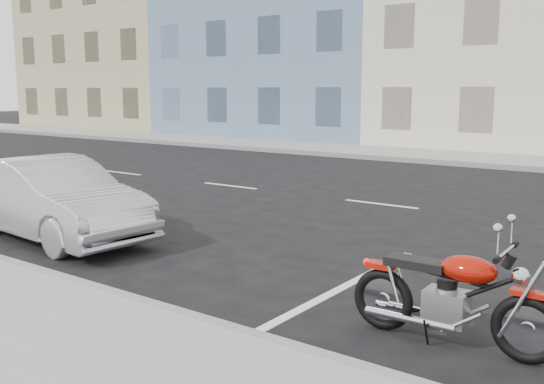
{
  "coord_description": "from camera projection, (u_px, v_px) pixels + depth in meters",
  "views": [
    {
      "loc": [
        3.36,
        -11.01,
        2.28
      ],
      "look_at": [
        -1.85,
        -3.93,
        0.8
      ],
      "focal_mm": 40.0,
      "sensor_mm": 36.0,
      "label": 1
    }
  ],
  "objects": [
    {
      "name": "bldg_far_west",
      "position": [
        154.0,
        30.0,
        38.23
      ],
      "size": [
        12.0,
        12.0,
        12.0
      ],
      "primitive_type": "cube",
      "color": "tan",
      "rests_on": "ground"
    },
    {
      "name": "sidewalk_far",
      "position": [
        415.0,
        155.0,
        20.91
      ],
      "size": [
        80.0,
        3.4,
        0.15
      ],
      "primitive_type": "cube",
      "color": "gray",
      "rests_on": "ground"
    },
    {
      "name": "motorcycle",
      "position": [
        531.0,
        315.0,
        5.04
      ],
      "size": [
        1.91,
        0.63,
        0.96
      ],
      "rotation": [
        0.0,
        0.0,
        0.03
      ],
      "color": "black",
      "rests_on": "ground"
    },
    {
      "name": "bldg_blue",
      "position": [
        315.0,
        7.0,
        31.13
      ],
      "size": [
        12.0,
        12.0,
        13.0
      ],
      "primitive_type": "cube",
      "color": "slate",
      "rests_on": "ground"
    },
    {
      "name": "curb_far",
      "position": [
        394.0,
        159.0,
        19.56
      ],
      "size": [
        80.0,
        0.12,
        0.16
      ],
      "primitive_type": "cube",
      "color": "gray",
      "rests_on": "ground"
    },
    {
      "name": "sedan_silver",
      "position": [
        52.0,
        199.0,
        9.34
      ],
      "size": [
        3.89,
        1.61,
        1.25
      ],
      "primitive_type": "imported",
      "rotation": [
        0.0,
        0.0,
        1.49
      ],
      "color": "#AFB1B7",
      "rests_on": "ground"
    },
    {
      "name": "ground",
      "position": [
        480.0,
        216.0,
        11.09
      ],
      "size": [
        120.0,
        120.0,
        0.0
      ],
      "primitive_type": "plane",
      "color": "black",
      "rests_on": "ground"
    }
  ]
}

